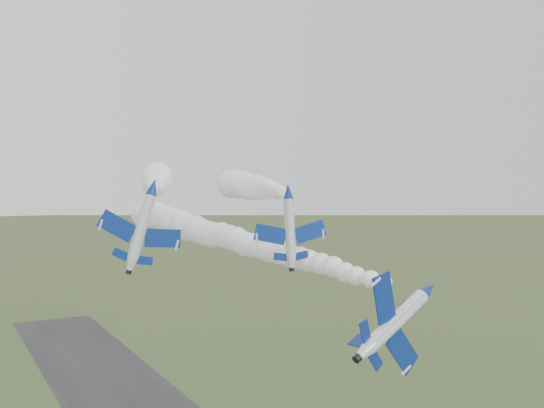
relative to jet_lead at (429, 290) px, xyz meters
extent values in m
cylinder|color=silver|center=(-0.07, 0.10, -0.02)|extent=(3.66, 9.28, 2.16)
cone|color=navy|center=(0.90, -5.52, -0.02)|extent=(2.53, 2.70, 2.16)
cone|color=silver|center=(-0.99, 5.51, -0.02)|extent=(2.46, 2.28, 2.16)
cylinder|color=black|center=(-1.18, 6.57, -0.02)|extent=(1.19, 0.82, 1.10)
ellipsoid|color=black|center=(0.86, -2.10, 0.25)|extent=(1.95, 3.30, 1.44)
cube|color=navy|center=(-1.77, 0.68, 2.80)|extent=(2.75, 2.94, 4.50)
cube|color=navy|center=(1.06, 1.17, -2.99)|extent=(2.75, 2.94, 4.50)
cube|color=navy|center=(-1.59, 4.43, 1.52)|extent=(1.24, 1.35, 1.97)
cube|color=navy|center=(-0.07, 4.69, -1.56)|extent=(1.24, 1.35, 1.97)
cube|color=navy|center=(0.45, 4.52, 0.60)|extent=(2.44, 2.07, 1.17)
cylinder|color=silver|center=(-24.25, 19.60, 11.12)|extent=(4.02, 7.65, 1.66)
cone|color=navy|center=(-25.80, 15.12, 11.12)|extent=(2.21, 2.40, 1.66)
cone|color=silver|center=(-22.76, 23.92, 11.12)|extent=(2.10, 2.07, 1.66)
cylinder|color=black|center=(-22.47, 24.77, 11.12)|extent=(0.97, 0.78, 0.84)
ellipsoid|color=black|center=(-24.75, 17.73, 11.60)|extent=(1.89, 2.80, 1.11)
cube|color=navy|center=(-26.50, 21.14, 11.73)|extent=(4.48, 3.33, 1.26)
cube|color=navy|center=(-21.61, 19.45, 10.25)|extent=(4.48, 3.33, 1.26)
cube|color=navy|center=(-24.33, 23.61, 11.51)|extent=(1.97, 1.50, 0.58)
cube|color=navy|center=(-21.73, 22.71, 10.72)|extent=(1.97, 1.50, 0.58)
cube|color=navy|center=(-22.79, 22.85, 12.24)|extent=(1.08, 1.57, 1.92)
cylinder|color=silver|center=(-6.26, 19.23, 10.56)|extent=(3.53, 7.57, 1.40)
cone|color=navy|center=(-7.65, 14.71, 10.56)|extent=(1.91, 2.29, 1.40)
cone|color=silver|center=(-4.93, 23.58, 10.56)|extent=(1.81, 1.95, 1.40)
cylinder|color=black|center=(-4.66, 24.43, 10.56)|extent=(0.83, 0.72, 0.71)
ellipsoid|color=black|center=(-6.85, 17.39, 11.06)|extent=(1.64, 2.73, 0.93)
cube|color=navy|center=(-8.60, 20.69, 10.31)|extent=(4.55, 3.25, 0.31)
cube|color=navy|center=(-3.49, 19.12, 10.55)|extent=(4.55, 3.25, 0.31)
cube|color=navy|center=(-6.52, 23.23, 10.50)|extent=(2.00, 1.46, 0.17)
cube|color=navy|center=(-3.80, 22.39, 10.63)|extent=(2.00, 1.46, 0.17)
cube|color=navy|center=(-5.27, 22.62, 11.72)|extent=(0.61, 1.42, 1.97)
camera|label=1|loc=(-46.34, -48.45, 10.88)|focal=40.00mm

